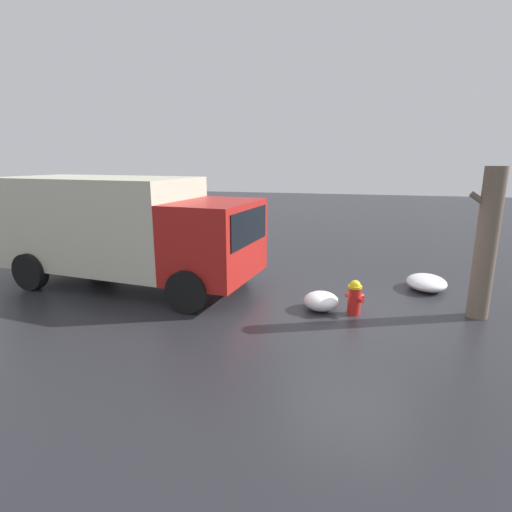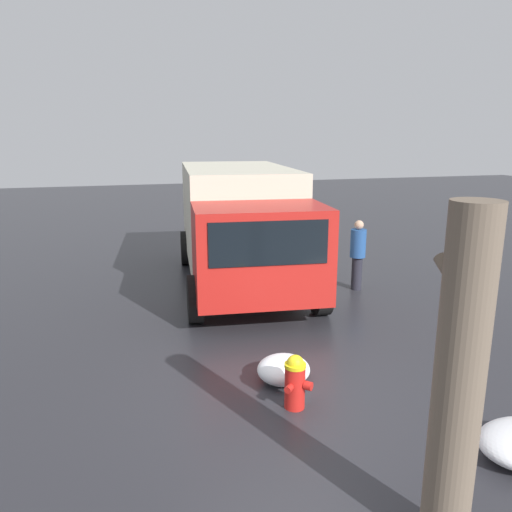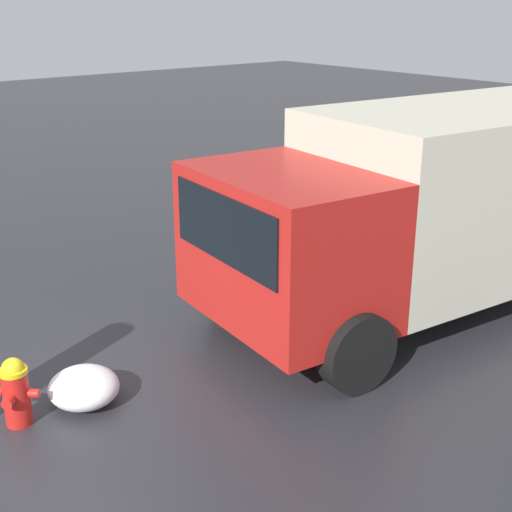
{
  "view_description": "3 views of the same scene",
  "coord_description": "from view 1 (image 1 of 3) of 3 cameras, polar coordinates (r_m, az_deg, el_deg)",
  "views": [
    {
      "loc": [
        0.04,
        7.94,
        3.08
      ],
      "look_at": [
        2.22,
        -0.6,
        0.95
      ],
      "focal_mm": 28.0,
      "sensor_mm": 36.0,
      "label": 1
    },
    {
      "loc": [
        -5.44,
        2.07,
        3.45
      ],
      "look_at": [
        2.86,
        -0.3,
        1.32
      ],
      "focal_mm": 35.0,
      "sensor_mm": 36.0,
      "label": 2
    },
    {
      "loc": [
        -2.04,
        -6.24,
        4.02
      ],
      "look_at": [
        2.87,
        -0.23,
        1.18
      ],
      "focal_mm": 50.0,
      "sensor_mm": 36.0,
      "label": 3
    }
  ],
  "objects": [
    {
      "name": "ground_plane",
      "position": [
        8.52,
        13.75,
        -8.05
      ],
      "size": [
        60.0,
        60.0,
        0.0
      ],
      "primitive_type": "plane",
      "color": "#28282D"
    },
    {
      "name": "fire_hydrant",
      "position": [
        8.39,
        13.91,
        -5.69
      ],
      "size": [
        0.4,
        0.4,
        0.72
      ],
      "rotation": [
        0.0,
        0.0,
        3.94
      ],
      "color": "red",
      "rests_on": "ground_plane"
    },
    {
      "name": "tree_trunk",
      "position": [
        8.9,
        30.03,
        1.49
      ],
      "size": [
        0.61,
        0.4,
        2.97
      ],
      "color": "#6B5B4C",
      "rests_on": "ground_plane"
    },
    {
      "name": "delivery_truck",
      "position": [
        10.44,
        -18.37,
        4.05
      ],
      "size": [
        6.65,
        3.24,
        2.67
      ],
      "rotation": [
        0.0,
        0.0,
        1.47
      ],
      "color": "red",
      "rests_on": "ground_plane"
    },
    {
      "name": "pedestrian",
      "position": [
        12.05,
        -6.91,
        2.88
      ],
      "size": [
        0.35,
        0.35,
        1.58
      ],
      "rotation": [
        0.0,
        0.0,
        5.5
      ],
      "color": "#23232D",
      "rests_on": "ground_plane"
    },
    {
      "name": "snow_pile_by_hydrant",
      "position": [
        10.59,
        23.16,
        -3.49
      ],
      "size": [
        0.93,
        1.16,
        0.35
      ],
      "color": "white",
      "rests_on": "ground_plane"
    },
    {
      "name": "snow_pile_curbside",
      "position": [
        8.55,
        9.28,
        -6.36
      ],
      "size": [
        0.73,
        0.75,
        0.38
      ],
      "color": "white",
      "rests_on": "ground_plane"
    }
  ]
}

